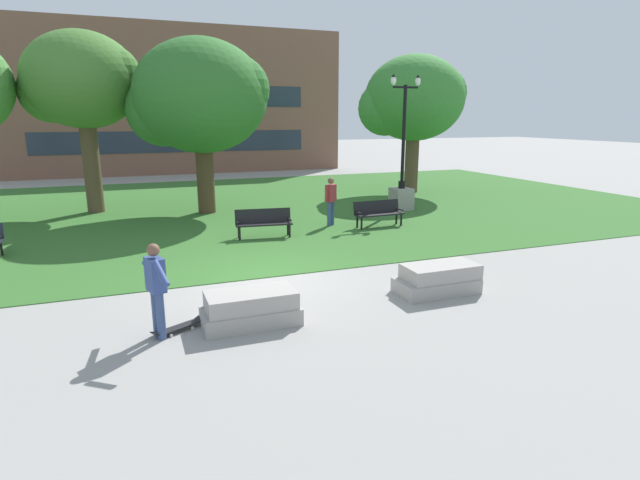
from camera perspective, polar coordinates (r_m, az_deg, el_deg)
ground_plane at (r=12.19m, az=-6.10°, el=-4.35°), size 140.00×140.00×0.00m
grass_lawn at (r=21.75m, az=-12.87°, el=3.49°), size 40.00×20.00×0.02m
concrete_block_center at (r=9.51m, az=-7.91°, el=-7.77°), size 1.80×0.90×0.64m
concrete_block_left at (r=11.37m, az=13.35°, el=-4.37°), size 1.82×0.90×0.64m
person_skateboarder at (r=9.10m, az=-18.23°, el=-4.89°), size 0.41×1.51×1.71m
skateboard at (r=9.54m, az=-15.87°, el=-9.55°), size 1.00×0.65×0.14m
park_bench_near_left at (r=17.80m, az=6.66°, el=3.23°), size 1.82×0.61×0.90m
park_bench_far_left at (r=16.16m, az=-6.47°, el=2.15°), size 1.85×0.75×0.90m
lamp_post_center at (r=21.09m, az=9.33°, el=6.36°), size 1.32×0.80×5.43m
tree_near_left at (r=26.16m, az=10.59°, el=15.49°), size 5.17×4.93×6.79m
tree_far_left at (r=20.57m, az=-13.63°, el=15.49°), size 5.38×5.12×6.74m
tree_near_right at (r=22.19m, az=-25.63°, el=15.92°), size 4.54×4.32×7.01m
person_bystander_near_lawn at (r=17.76m, az=1.24°, el=4.75°), size 0.62×0.43×1.71m
building_facade_distant at (r=35.86m, az=-16.48°, el=15.03°), size 23.55×1.03×9.76m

